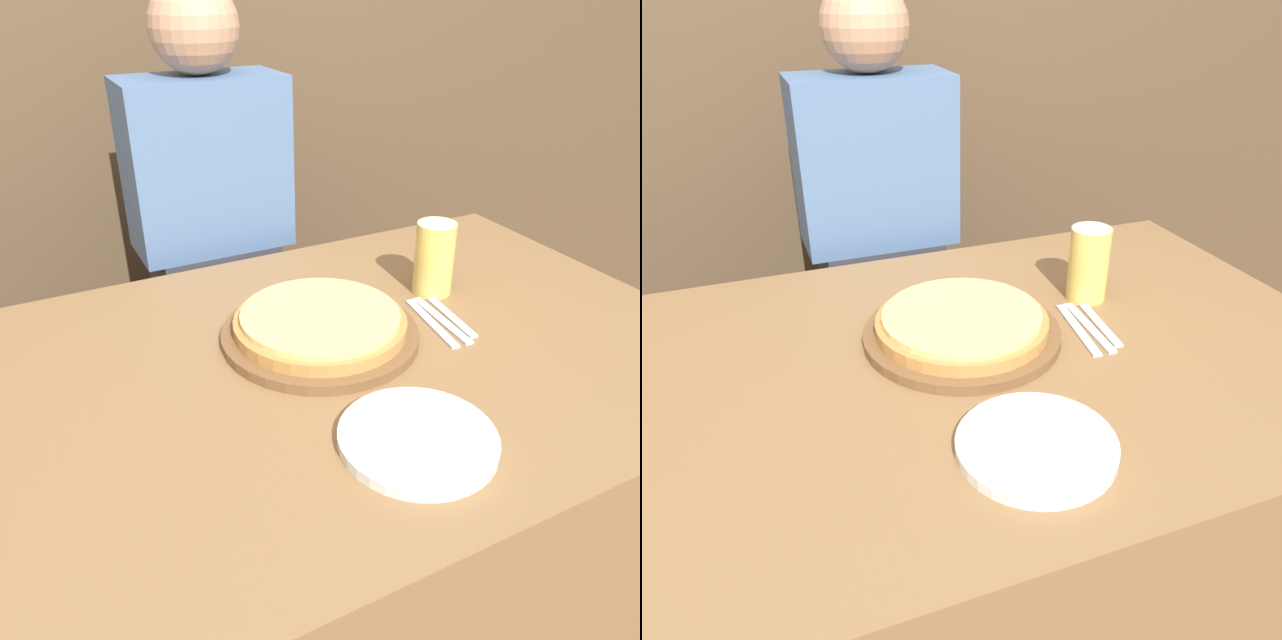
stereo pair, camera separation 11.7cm
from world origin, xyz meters
TOP-DOWN VIEW (x-y plane):
  - ground_plane at (0.00, 0.00)m, footprint 12.00×12.00m
  - dining_table at (0.00, 0.00)m, footprint 1.54×0.95m
  - pizza_on_board at (0.05, 0.06)m, footprint 0.37×0.37m
  - beer_glass at (0.36, 0.12)m, footprint 0.08×0.08m
  - dinner_plate at (0.04, -0.28)m, footprint 0.24×0.24m
  - fork at (0.27, 0.01)m, footprint 0.05×0.20m
  - dinner_knife at (0.30, 0.01)m, footprint 0.03×0.20m
  - spoon at (0.32, 0.01)m, footprint 0.04×0.17m
  - diner_person at (0.04, 0.65)m, footprint 0.39×0.21m

SIDE VIEW (x-z plane):
  - ground_plane at x=0.00m, z-range 0.00..0.00m
  - dining_table at x=0.00m, z-range 0.00..0.75m
  - diner_person at x=0.04m, z-range -0.01..1.35m
  - fork at x=0.27m, z-range 0.75..0.76m
  - dinner_knife at x=0.30m, z-range 0.75..0.76m
  - spoon at x=0.32m, z-range 0.75..0.76m
  - dinner_plate at x=0.04m, z-range 0.75..0.77m
  - pizza_on_board at x=0.05m, z-range 0.75..0.81m
  - beer_glass at x=0.36m, z-range 0.76..0.92m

